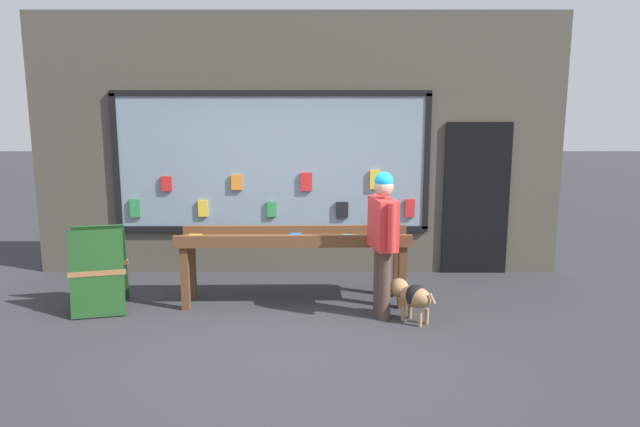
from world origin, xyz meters
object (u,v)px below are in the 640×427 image
object	(u,v)px
small_dog	(413,295)
display_table_main	(295,245)
person_browsing	(383,234)
sandwich_board_sign	(100,268)

from	to	relation	value
small_dog	display_table_main	bearing A→B (deg)	22.71
person_browsing	sandwich_board_sign	world-z (taller)	person_browsing
display_table_main	sandwich_board_sign	xyz separation A→B (m)	(-2.26, -0.22, -0.23)
display_table_main	person_browsing	world-z (taller)	person_browsing
small_dog	sandwich_board_sign	xyz separation A→B (m)	(-3.58, 0.39, 0.19)
small_dog	sandwich_board_sign	distance (m)	3.60
display_table_main	small_dog	distance (m)	1.52
display_table_main	sandwich_board_sign	size ratio (longest dim) A/B	2.82
small_dog	sandwich_board_sign	size ratio (longest dim) A/B	0.52
person_browsing	sandwich_board_sign	size ratio (longest dim) A/B	1.70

